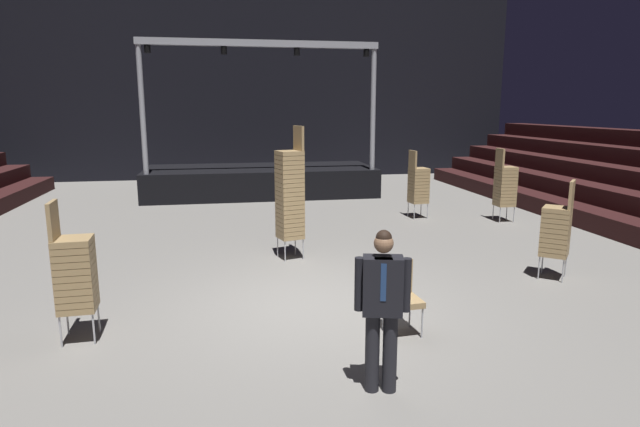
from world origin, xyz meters
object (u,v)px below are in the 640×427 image
Objects in this scene: chair_stack_front_right at (418,184)px; chair_stack_mid_right at (74,272)px; chair_stack_mid_left at (556,230)px; chair_stack_mid_centre at (290,194)px; man_with_tie at (382,302)px; loose_chair_near_man at (401,293)px; stage_riser at (261,178)px; chair_stack_front_left at (505,185)px.

chair_stack_mid_right is (-6.93, -6.48, 0.00)m from chair_stack_front_right.
chair_stack_mid_right reaches higher than chair_stack_mid_left.
chair_stack_mid_left is 0.67× the size of chair_stack_mid_centre.
man_with_tie is at bearing 168.42° from chair_stack_mid_left.
chair_stack_mid_centre is at bearing -79.78° from loose_chair_near_man.
chair_stack_front_right is (3.53, 8.36, -0.07)m from man_with_tie.
man_with_tie is 0.96× the size of chair_stack_front_right.
chair_stack_mid_right is 1.90× the size of loose_chair_near_man.
chair_stack_mid_right is (-7.41, -1.18, 0.04)m from chair_stack_mid_left.
chair_stack_mid_right is at bearing 120.13° from chair_stack_mid_centre.
loose_chair_near_man is (0.98, -3.72, -0.75)m from chair_stack_mid_centre.
chair_stack_front_left is at bearing -42.72° from stage_riser.
chair_stack_front_left reaches higher than man_with_tie.
loose_chair_near_man is at bearing -36.54° from chair_stack_front_left.
chair_stack_mid_centre is 2.71× the size of loose_chair_near_man.
stage_riser is at bearing -15.89° from chair_stack_mid_centre.
chair_stack_front_right is 5.03m from chair_stack_mid_centre.
chair_stack_front_right and chair_stack_mid_right have the same top height.
chair_stack_front_left is at bearing -132.98° from loose_chair_near_man.
stage_riser is 6.00m from chair_stack_front_right.
stage_riser reaches higher than chair_stack_front_left.
man_with_tie is 9.08m from chair_stack_front_right.
chair_stack_front_right is 5.32m from chair_stack_mid_left.
chair_stack_mid_left is at bearing -128.68° from man_with_tie.
loose_chair_near_man is (0.69, 1.40, -0.44)m from man_with_tie.
stage_riser is 12.97m from man_with_tie.
stage_riser is 10.80m from chair_stack_mid_left.
chair_stack_mid_centre reaches higher than chair_stack_front_right.
stage_riser reaches higher than chair_stack_mid_right.
chair_stack_mid_centre is (-3.82, -3.25, 0.38)m from chair_stack_front_right.
chair_stack_mid_right is at bearing -52.14° from chair_stack_front_right.
man_with_tie is 5.05m from chair_stack_mid_left.
chair_stack_front_right is at bearing -116.78° from loose_chair_near_man.
stage_riser is at bearing -74.66° from man_with_tie.
chair_stack_front_right is at bearing 130.04° from chair_stack_mid_right.
chair_stack_mid_right reaches higher than loose_chair_near_man.
chair_stack_mid_left is at bearing 0.00° from chair_stack_front_right.
stage_riser is 4.40× the size of chair_stack_mid_left.
chair_stack_front_left is 6.34m from chair_stack_mid_centre.
stage_riser is 7.96× the size of loose_chair_near_man.
stage_riser is 7.88m from chair_stack_mid_centre.
chair_stack_mid_right is (-8.96, -5.65, -0.04)m from chair_stack_front_left.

